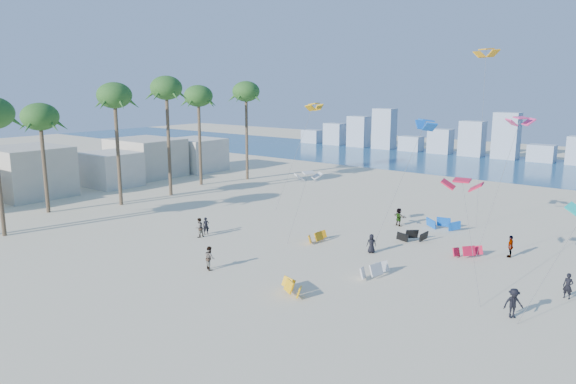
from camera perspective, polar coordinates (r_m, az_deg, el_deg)
The scene contains 10 objects.
ground at distance 37.83m, azimuth -19.24°, elevation -9.96°, with size 220.00×220.00×0.00m, color beige.
ocean at distance 96.26m, azimuth 19.68°, elevation 2.81°, with size 220.00×220.00×0.00m, color navy.
kitesurfer_near at distance 48.92m, azimuth -8.78°, elevation -3.61°, with size 0.57×0.38×1.58m, color black.
kitesurfer_mid at distance 39.83m, azimuth -8.39°, elevation -6.99°, with size 0.85×0.66×1.75m, color gray.
kitesurfers_far at distance 43.22m, azimuth 12.17°, elevation -5.65°, with size 29.43×15.79×1.80m.
grounded_kites at distance 44.54m, azimuth 11.72°, elevation -5.68°, with size 13.33×23.39×1.02m.
flying_kites at distance 46.22m, azimuth 17.43°, elevation 7.66°, with size 37.93×25.82×17.32m.
palm_row at distance 62.16m, azimuth -18.06°, elevation 8.98°, with size 9.27×44.80×14.40m.
beachfront_buildings at distance 75.74m, azimuth -19.94°, elevation 2.65°, with size 11.50×43.00×6.00m.
distant_skyline at distance 105.71m, azimuth 20.95°, elevation 5.13°, with size 85.00×3.00×8.40m.
Camera 1 is at (30.20, -18.41, 13.42)m, focal length 33.20 mm.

